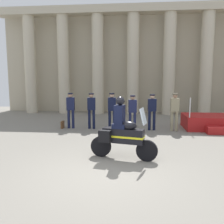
# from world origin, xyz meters

# --- Properties ---
(ground_plane) EXTENTS (28.00, 28.00, 0.00)m
(ground_plane) POSITION_xyz_m (0.00, 0.00, 0.00)
(ground_plane) COLOR gray
(colonnade_backdrop) EXTENTS (18.67, 1.65, 7.53)m
(colonnade_backdrop) POSITION_xyz_m (0.54, 11.24, 3.97)
(colonnade_backdrop) COLOR #B6AB91
(colonnade_backdrop) RESTS_ON ground_plane
(reviewing_stand) EXTENTS (3.40, 2.34, 1.56)m
(reviewing_stand) POSITION_xyz_m (4.84, 5.98, 0.32)
(reviewing_stand) COLOR #A51919
(reviewing_stand) RESTS_ON ground_plane
(officer_in_row_0) EXTENTS (0.40, 0.26, 1.73)m
(officer_in_row_0) POSITION_xyz_m (-2.38, 5.49, 1.02)
(officer_in_row_0) COLOR #141938
(officer_in_row_0) RESTS_ON ground_plane
(officer_in_row_1) EXTENTS (0.40, 0.26, 1.73)m
(officer_in_row_1) POSITION_xyz_m (-1.35, 5.48, 1.02)
(officer_in_row_1) COLOR black
(officer_in_row_1) RESTS_ON ground_plane
(officer_in_row_2) EXTENTS (0.40, 0.26, 1.74)m
(officer_in_row_2) POSITION_xyz_m (-0.36, 5.46, 1.03)
(officer_in_row_2) COLOR black
(officer_in_row_2) RESTS_ON ground_plane
(officer_in_row_3) EXTENTS (0.40, 0.26, 1.65)m
(officer_in_row_3) POSITION_xyz_m (0.62, 5.32, 0.98)
(officer_in_row_3) COLOR #191E42
(officer_in_row_3) RESTS_ON ground_plane
(officer_in_row_4) EXTENTS (0.40, 0.26, 1.70)m
(officer_in_row_4) POSITION_xyz_m (1.53, 5.43, 1.01)
(officer_in_row_4) COLOR black
(officer_in_row_4) RESTS_ON ground_plane
(officer_in_row_5) EXTENTS (0.40, 0.26, 1.75)m
(officer_in_row_5) POSITION_xyz_m (2.56, 5.35, 1.03)
(officer_in_row_5) COLOR gray
(officer_in_row_5) RESTS_ON ground_plane
(motorcycle_with_rider) EXTENTS (2.06, 0.85, 1.90)m
(motorcycle_with_rider) POSITION_xyz_m (0.34, 1.17, 0.79)
(motorcycle_with_rider) COLOR black
(motorcycle_with_rider) RESTS_ON ground_plane
(briefcase_on_ground) EXTENTS (0.10, 0.32, 0.36)m
(briefcase_on_ground) POSITION_xyz_m (-2.79, 5.43, 0.18)
(briefcase_on_ground) COLOR brown
(briefcase_on_ground) RESTS_ON ground_plane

